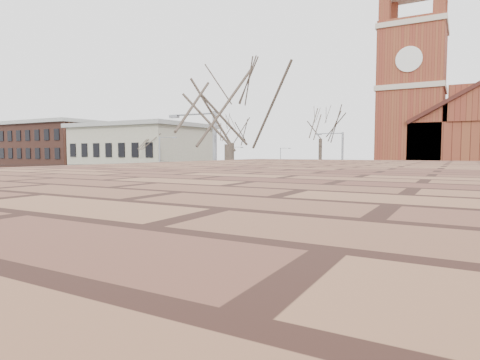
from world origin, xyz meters
The scene contains 19 objects.
ground centered at (0.00, 0.00, 0.00)m, with size 120.00×120.00×0.00m, color black.
sidewalks centered at (0.00, 0.00, 0.08)m, with size 80.00×80.00×0.17m.
road_markings centered at (0.00, 0.00, 0.01)m, with size 100.00×100.00×0.01m.
civic_building_a centered at (-22.00, 20.00, 5.50)m, with size 18.00×14.00×11.00m, color gray.
civic_building_b centered at (-42.00, 22.00, 6.00)m, with size 18.00×16.00×12.00m, color #562F24.
signal_pole_ne centered at (11.32, 11.50, 4.95)m, with size 2.75×0.22×9.00m.
signal_pole_nw centered at (-11.32, 11.50, 4.95)m, with size 2.75×0.22×9.00m.
signal_pole_se centered at (11.32, -11.50, 4.95)m, with size 2.75×0.22×9.00m.
span_wires centered at (0.00, 0.00, 6.20)m, with size 23.02×23.02×0.03m.
traffic_signals centered at (0.00, -0.67, 5.45)m, with size 8.21×8.26×1.30m.
streetlight_north_a centered at (-10.65, 28.00, 4.47)m, with size 2.30×0.20×8.00m.
streetlight_north_b centered at (-10.65, 48.00, 4.47)m, with size 2.30×0.20×8.00m.
cargo_van centered at (6.76, -2.03, 1.09)m, with size 3.59×5.16×1.84m.
parked_car_a centered at (13.94, 8.85, 0.54)m, with size 1.28×3.18×1.08m, color black.
parked_car_b centered at (19.23, 8.56, 0.55)m, with size 1.15×3.31×1.09m, color black.
tree_nw_far centered at (-14.80, 13.36, 7.90)m, with size 4.00×4.00×10.90m.
tree_nw_near centered at (-1.95, 13.33, 8.85)m, with size 4.00×4.00×12.24m.
tree_ne centered at (8.65, 13.42, 9.18)m, with size 4.00×4.00×12.71m.
tree_se centered at (13.52, -13.58, 8.02)m, with size 4.00×4.00×11.08m.
Camera 1 is at (21.81, -27.55, 7.22)m, focal length 30.00 mm.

